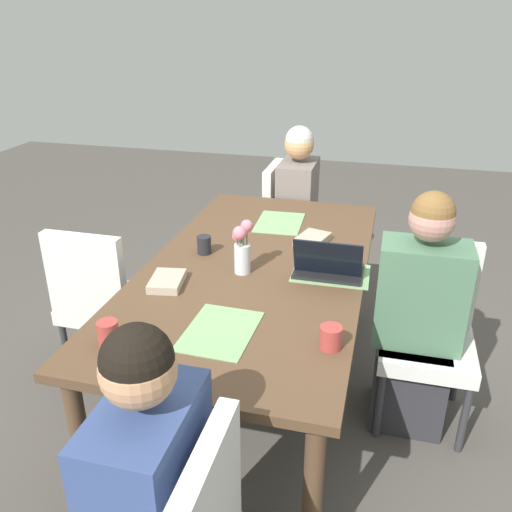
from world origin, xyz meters
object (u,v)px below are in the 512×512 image
(dining_table, at_px, (256,278))
(laptop_far_left_near, at_px, (328,267))
(coffee_mug_centre_left, at_px, (204,245))
(flower_vase, at_px, (242,245))
(chair_head_left_left_mid, at_px, (288,220))
(book_blue_cover, at_px, (167,281))
(person_head_left_left_mid, at_px, (297,220))
(coffee_mug_near_left, at_px, (331,337))
(chair_far_left_near, at_px, (428,325))
(coffee_mug_near_right, at_px, (108,333))
(book_red_cover, at_px, (312,239))
(chair_near_right_near, at_px, (101,296))
(person_far_left_near, at_px, (416,327))

(dining_table, bearing_deg, laptop_far_left_near, 86.10)
(coffee_mug_centre_left, bearing_deg, flower_vase, 56.71)
(laptop_far_left_near, relative_size, coffee_mug_centre_left, 3.44)
(chair_head_left_left_mid, relative_size, book_blue_cover, 4.50)
(flower_vase, distance_m, coffee_mug_centre_left, 0.31)
(dining_table, relative_size, person_head_left_left_mid, 1.72)
(coffee_mug_near_left, bearing_deg, flower_vase, -136.81)
(chair_head_left_left_mid, bearing_deg, flower_vase, 2.23)
(chair_far_left_near, distance_m, coffee_mug_near_right, 1.52)
(dining_table, relative_size, flower_vase, 7.87)
(coffee_mug_near_left, bearing_deg, book_red_cover, -167.10)
(flower_vase, bearing_deg, coffee_mug_near_right, -24.34)
(dining_table, height_order, person_head_left_left_mid, person_head_left_left_mid)
(flower_vase, bearing_deg, chair_near_right_near, -91.81)
(coffee_mug_near_right, bearing_deg, coffee_mug_centre_left, 175.46)
(coffee_mug_centre_left, bearing_deg, chair_near_right_near, -75.78)
(coffee_mug_near_left, xyz_separation_m, coffee_mug_centre_left, (-0.68, -0.73, 0.00))
(coffee_mug_near_right, distance_m, coffee_mug_centre_left, 0.87)
(book_blue_cover, bearing_deg, laptop_far_left_near, 102.35)
(chair_head_left_left_mid, height_order, person_head_left_left_mid, person_head_left_left_mid)
(chair_head_left_left_mid, height_order, coffee_mug_centre_left, chair_head_left_left_mid)
(dining_table, xyz_separation_m, laptop_far_left_near, (0.02, 0.36, 0.12))
(chair_head_left_left_mid, distance_m, book_red_cover, 1.05)
(person_head_left_left_mid, xyz_separation_m, coffee_mug_centre_left, (1.18, -0.27, 0.27))
(chair_far_left_near, xyz_separation_m, laptop_far_left_near, (0.09, -0.49, 0.30))
(dining_table, bearing_deg, book_blue_cover, -48.45)
(chair_head_left_left_mid, xyz_separation_m, coffee_mug_near_left, (1.92, 0.54, 0.30))
(chair_head_left_left_mid, xyz_separation_m, flower_vase, (1.40, 0.05, 0.39))
(dining_table, xyz_separation_m, book_red_cover, (-0.35, 0.22, 0.09))
(book_red_cover, distance_m, book_blue_cover, 0.86)
(chair_head_left_left_mid, relative_size, person_head_left_left_mid, 0.75)
(dining_table, xyz_separation_m, coffee_mug_centre_left, (-0.07, -0.29, 0.12))
(chair_far_left_near, relative_size, book_red_cover, 4.50)
(chair_head_left_left_mid, distance_m, coffee_mug_near_left, 2.02)
(coffee_mug_near_left, height_order, coffee_mug_near_right, coffee_mug_near_right)
(chair_head_left_left_mid, distance_m, laptop_far_left_near, 1.44)
(chair_near_right_near, height_order, coffee_mug_near_left, chair_near_right_near)
(person_head_left_left_mid, relative_size, coffee_mug_near_right, 12.65)
(dining_table, relative_size, chair_far_left_near, 2.28)
(laptop_far_left_near, bearing_deg, chair_near_right_near, -88.01)
(flower_vase, relative_size, coffee_mug_near_left, 2.99)
(chair_near_right_near, distance_m, laptop_far_left_near, 1.23)
(person_far_left_near, height_order, coffee_mug_near_left, person_far_left_near)
(chair_head_left_left_mid, xyz_separation_m, book_red_cover, (0.96, 0.32, 0.27))
(dining_table, distance_m, laptop_far_left_near, 0.37)
(dining_table, height_order, book_blue_cover, book_blue_cover)
(person_far_left_near, distance_m, chair_near_right_near, 1.63)
(chair_near_right_near, distance_m, book_blue_cover, 0.62)
(chair_head_left_left_mid, bearing_deg, person_head_left_left_mid, 51.24)
(chair_near_right_near, height_order, laptop_far_left_near, laptop_far_left_near)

